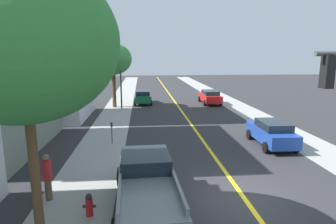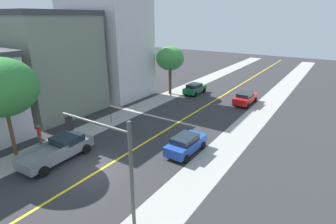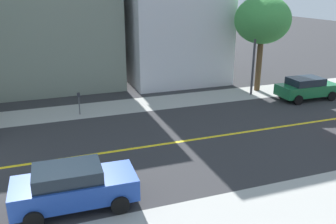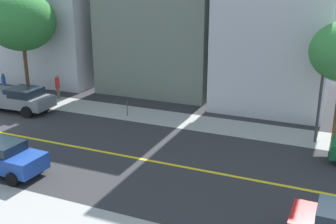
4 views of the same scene
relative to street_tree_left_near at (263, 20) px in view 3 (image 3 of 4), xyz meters
name	(u,v)px [view 3 (image 3 of 4)]	position (x,y,z in m)	size (l,w,h in m)	color
pale_office_building	(51,9)	(-7.45, -13.74, 0.60)	(9.12, 9.47, 11.31)	gray
street_tree_left_near	(263,20)	(0.00, 0.00, 0.00)	(3.92, 3.92, 6.78)	brown
parking_meter	(79,100)	(1.05, -13.07, -4.18)	(0.12, 0.18, 1.35)	#4C4C51
street_lamp	(255,44)	(0.82, -1.02, -1.51)	(0.70, 0.36, 5.66)	#38383D
green_sedan_left_curb	(307,88)	(3.07, 1.88, -4.27)	(2.01, 4.12, 1.51)	#196638
blue_sedan_right_curb	(74,186)	(10.86, -14.39, -4.25)	(2.04, 4.23, 1.56)	#1E429E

